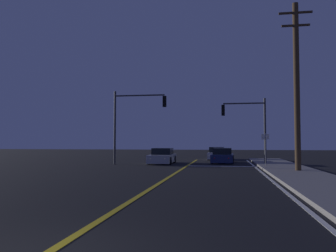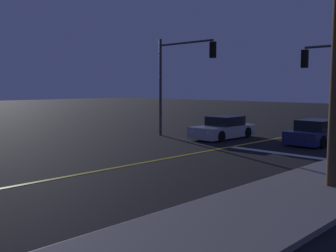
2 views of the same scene
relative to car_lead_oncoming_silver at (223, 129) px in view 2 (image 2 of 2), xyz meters
The scene contains 7 objects.
sidewalk_right 15.85m from the car_lead_oncoming_silver, 53.41° to the right, with size 3.20×41.72×0.15m, color gray.
lane_line_center 12.97m from the car_lead_oncoming_silver, 79.09° to the right, with size 0.20×39.41×0.01m, color gold.
lane_line_edge_right 14.83m from the car_lead_oncoming_silver, 59.17° to the right, with size 0.16×39.41×0.01m, color silver.
stop_bar 5.81m from the car_lead_oncoming_silver, 27.07° to the right, with size 5.39×0.50×0.01m, color silver.
car_lead_oncoming_silver is the anchor object (origin of this frame).
car_distant_tail_navy 5.46m from the car_lead_oncoming_silver, 18.98° to the left, with size 2.08×4.63×1.34m.
traffic_signal_far_left 4.51m from the car_lead_oncoming_silver, 141.60° to the right, with size 4.47×0.28×6.15m.
Camera 2 is at (11.96, 5.01, 3.11)m, focal length 41.88 mm.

